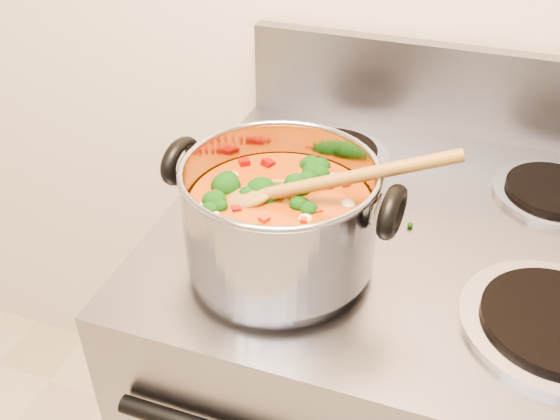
{
  "coord_description": "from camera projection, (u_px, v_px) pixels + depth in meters",
  "views": [
    {
      "loc": [
        0.09,
        0.41,
        1.46
      ],
      "look_at": [
        -0.12,
        1.01,
        1.01
      ],
      "focal_mm": 40.0,
      "sensor_mm": 36.0,
      "label": 1
    }
  ],
  "objects": [
    {
      "name": "electric_range",
      "position": [
        392.0,
        419.0,
        1.17
      ],
      "size": [
        0.74,
        0.67,
        1.08
      ],
      "color": "gray",
      "rests_on": "ground"
    },
    {
      "name": "stockpot",
      "position": [
        280.0,
        217.0,
        0.79
      ],
      "size": [
        0.31,
        0.25,
        0.15
      ],
      "rotation": [
        0.0,
        0.0,
        -0.08
      ],
      "color": "#9E9EA6",
      "rests_on": "electric_range"
    },
    {
      "name": "wooden_spoon",
      "position": [
        297.0,
        188.0,
        0.76
      ],
      "size": [
        0.3,
        0.1,
        0.11
      ],
      "rotation": [
        0.0,
        0.0,
        0.22
      ],
      "color": "olive",
      "rests_on": "stockpot"
    },
    {
      "name": "cooktop_crumbs",
      "position": [
        219.0,
        246.0,
        0.86
      ],
      "size": [
        0.13,
        0.36,
        0.01
      ],
      "color": "black",
      "rests_on": "electric_range"
    }
  ]
}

